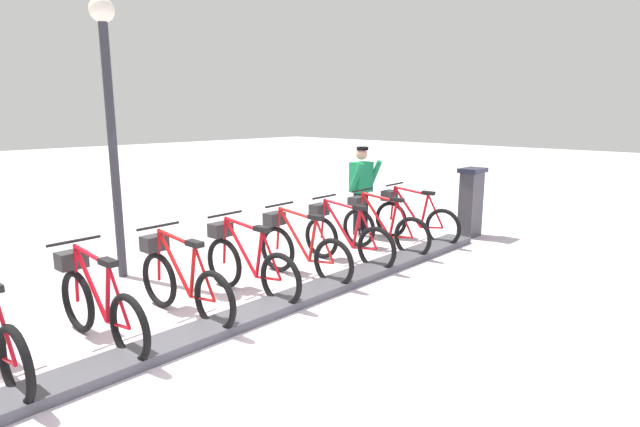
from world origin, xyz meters
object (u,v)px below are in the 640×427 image
(payment_kiosk, at_px, (471,201))
(lamp_post, at_px, (109,98))
(bike_docked_3, at_px, (300,248))
(worker_near_rack, at_px, (361,187))
(bike_docked_2, at_px, (344,236))
(bike_docked_5, at_px, (181,281))
(bike_docked_6, at_px, (97,303))
(bike_docked_4, at_px, (247,263))
(bike_docked_1, at_px, (381,226))
(bike_docked_0, at_px, (412,218))

(payment_kiosk, relative_size, lamp_post, 0.34)
(bike_docked_3, height_order, worker_near_rack, worker_near_rack)
(payment_kiosk, distance_m, lamp_post, 6.33)
(bike_docked_2, height_order, lamp_post, lamp_post)
(bike_docked_5, relative_size, bike_docked_6, 1.00)
(bike_docked_3, distance_m, bike_docked_5, 1.88)
(bike_docked_6, relative_size, lamp_post, 0.46)
(bike_docked_5, bearing_deg, lamp_post, -6.25)
(bike_docked_2, relative_size, bike_docked_4, 1.00)
(payment_kiosk, relative_size, bike_docked_3, 0.74)
(bike_docked_1, bearing_deg, payment_kiosk, -105.97)
(bike_docked_2, distance_m, worker_near_rack, 1.97)
(bike_docked_6, bearing_deg, lamp_post, -31.29)
(bike_docked_5, height_order, lamp_post, lamp_post)
(payment_kiosk, height_order, worker_near_rack, worker_near_rack)
(payment_kiosk, height_order, bike_docked_2, payment_kiosk)
(payment_kiosk, height_order, bike_docked_5, payment_kiosk)
(bike_docked_0, distance_m, bike_docked_2, 1.88)
(payment_kiosk, height_order, bike_docked_0, payment_kiosk)
(bike_docked_0, distance_m, bike_docked_5, 4.70)
(lamp_post, bearing_deg, bike_docked_0, -112.78)
(payment_kiosk, bearing_deg, bike_docked_4, 83.23)
(payment_kiosk, distance_m, bike_docked_1, 2.09)
(bike_docked_6, height_order, worker_near_rack, worker_near_rack)
(bike_docked_1, bearing_deg, lamp_post, 62.03)
(bike_docked_4, height_order, bike_docked_6, same)
(bike_docked_3, bearing_deg, bike_docked_5, 90.00)
(bike_docked_5, distance_m, lamp_post, 2.78)
(payment_kiosk, relative_size, bike_docked_4, 0.74)
(payment_kiosk, xyz_separation_m, bike_docked_0, (0.57, 1.06, -0.24))
(bike_docked_6, relative_size, worker_near_rack, 1.04)
(worker_near_rack, bearing_deg, payment_kiosk, -140.03)
(bike_docked_0, relative_size, bike_docked_2, 1.00)
(payment_kiosk, bearing_deg, bike_docked_0, 61.62)
(bike_docked_3, relative_size, bike_docked_6, 1.00)
(bike_docked_2, relative_size, lamp_post, 0.46)
(worker_near_rack, bearing_deg, lamp_post, 77.97)
(bike_docked_1, height_order, bike_docked_6, same)
(bike_docked_1, bearing_deg, bike_docked_3, 90.00)
(lamp_post, bearing_deg, bike_docked_2, -125.83)
(bike_docked_3, distance_m, worker_near_rack, 2.80)
(bike_docked_0, relative_size, bike_docked_6, 1.00)
(bike_docked_1, height_order, bike_docked_5, same)
(bike_docked_4, height_order, bike_docked_5, same)
(bike_docked_1, distance_m, bike_docked_6, 4.70)
(bike_docked_5, bearing_deg, bike_docked_1, -90.00)
(payment_kiosk, height_order, bike_docked_1, payment_kiosk)
(bike_docked_4, relative_size, bike_docked_5, 1.00)
(bike_docked_0, relative_size, bike_docked_4, 1.00)
(bike_docked_2, relative_size, worker_near_rack, 1.04)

